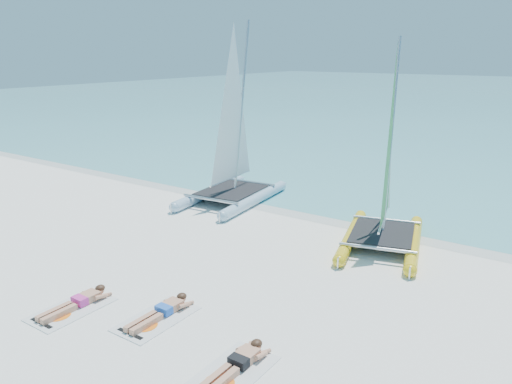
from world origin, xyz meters
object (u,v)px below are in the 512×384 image
(catamaran_yellow, at_px, (388,178))
(towel_c, at_px, (231,374))
(sunbather_b, at_px, (163,311))
(towel_a, at_px, (72,309))
(catamaran_blue, at_px, (233,147))
(sunbather_a, at_px, (78,301))
(towel_b, at_px, (157,319))
(sunbather_c, at_px, (237,363))

(catamaran_yellow, xyz_separation_m, towel_c, (0.18, -8.01, -1.97))
(sunbather_b, relative_size, towel_c, 0.93)
(catamaran_yellow, height_order, towel_a, catamaran_yellow)
(towel_a, height_order, sunbather_b, sunbather_b)
(sunbather_b, bearing_deg, catamaran_blue, 117.10)
(towel_c, bearing_deg, sunbather_a, 179.95)
(towel_b, relative_size, sunbather_c, 1.07)
(sunbather_b, bearing_deg, sunbather_a, -157.15)
(towel_a, height_order, towel_b, same)
(towel_a, xyz_separation_m, sunbather_b, (1.88, 0.99, 0.11))
(sunbather_a, xyz_separation_m, sunbather_b, (1.88, 0.79, 0.00))
(catamaran_blue, height_order, towel_c, catamaran_blue)
(catamaran_blue, bearing_deg, sunbather_a, -81.84)
(sunbather_a, distance_m, towel_b, 1.98)
(catamaran_blue, relative_size, sunbather_b, 4.06)
(catamaran_blue, distance_m, towel_a, 9.47)
(sunbather_a, bearing_deg, towel_b, 17.72)
(towel_a, bearing_deg, towel_b, 22.85)
(catamaran_yellow, bearing_deg, catamaran_blue, 158.10)
(catamaran_blue, height_order, sunbather_c, catamaran_blue)
(sunbather_a, distance_m, towel_c, 4.39)
(sunbather_a, bearing_deg, sunbather_b, 22.85)
(sunbather_a, relative_size, sunbather_c, 1.00)
(towel_b, height_order, sunbather_c, sunbather_c)
(towel_c, bearing_deg, towel_b, 166.41)
(catamaran_blue, height_order, catamaran_yellow, catamaran_blue)
(towel_c, distance_m, sunbather_c, 0.22)
(towel_c, height_order, sunbather_c, sunbather_c)
(towel_a, relative_size, towel_c, 1.00)
(catamaran_blue, xyz_separation_m, sunbather_b, (4.09, -7.98, -1.97))
(towel_c, bearing_deg, towel_a, -177.54)
(sunbather_a, bearing_deg, catamaran_yellow, 62.28)
(towel_a, bearing_deg, towel_c, 2.46)
(sunbather_b, bearing_deg, catamaran_yellow, 72.15)
(sunbather_a, distance_m, sunbather_b, 2.05)
(towel_c, xyz_separation_m, sunbather_c, (-0.00, 0.19, 0.11))
(catamaran_yellow, relative_size, sunbather_c, 3.63)
(towel_a, xyz_separation_m, towel_b, (1.88, 0.79, 0.00))
(catamaran_blue, distance_m, towel_b, 9.37)
(catamaran_blue, relative_size, towel_a, 3.79)
(towel_c, bearing_deg, sunbather_c, 90.00)
(sunbather_a, distance_m, sunbather_c, 4.39)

